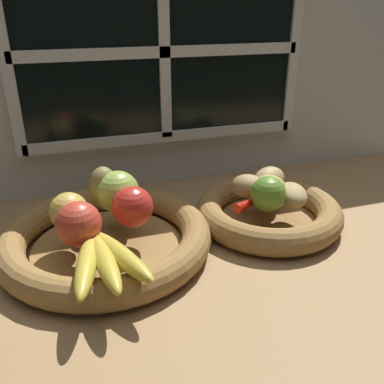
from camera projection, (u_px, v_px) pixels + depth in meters
ground_plane at (205, 244)px, 78.80cm from camera, size 140.00×90.00×3.00cm
back_wall at (162, 65)px, 92.09cm from camera, size 140.00×4.60×55.00cm
fruit_bowl_left at (106, 238)px, 73.46cm from camera, size 37.61×37.61×5.19cm
fruit_bowl_right at (268, 212)px, 82.55cm from camera, size 29.16×29.16×5.19cm
apple_red_front at (79, 224)px, 65.03cm from camera, size 7.35×7.35×7.35cm
apple_red_right at (132, 206)px, 70.81cm from camera, size 7.18×7.18×7.18cm
apple_green_back at (118, 192)px, 75.30cm from camera, size 7.89×7.89×7.89cm
apple_golden_left at (69, 211)px, 69.76cm from camera, size 6.58×6.58×6.58cm
pear_brown at (104, 188)px, 76.28cm from camera, size 6.63×6.81×8.39cm
banana_bunch_front at (104, 258)px, 60.22cm from camera, size 12.46×18.34×2.94cm
potato_small at (292, 195)px, 78.72cm from camera, size 7.52×9.41×4.04cm
potato_back at (269, 179)px, 84.57cm from camera, size 9.26×8.51×5.00cm
potato_oblong at (248, 186)px, 81.78cm from camera, size 8.63×8.41×4.60cm
potato_large at (270, 188)px, 80.31cm from camera, size 7.93×8.61×5.11cm
lime_near at (268, 194)px, 76.02cm from camera, size 6.67×6.67×6.67cm
chili_pepper at (261, 198)px, 79.56cm from camera, size 13.53×7.10×2.05cm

